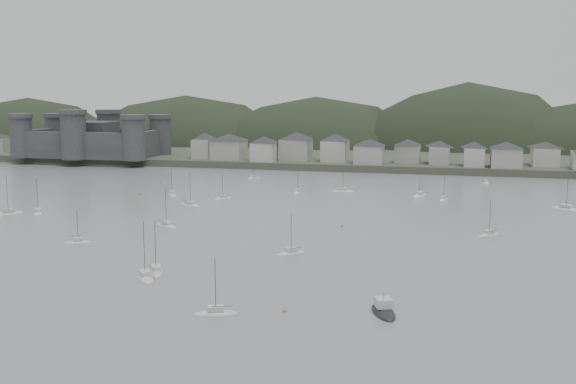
# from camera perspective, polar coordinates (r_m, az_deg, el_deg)

# --- Properties ---
(ground) EXTENTS (900.00, 900.00, 0.00)m
(ground) POSITION_cam_1_polar(r_m,az_deg,el_deg) (120.46, -8.63, -8.15)
(ground) COLOR slate
(ground) RESTS_ON ground
(far_shore_land) EXTENTS (900.00, 250.00, 3.00)m
(far_shore_land) POSITION_cam_1_polar(r_m,az_deg,el_deg) (405.18, 7.46, 4.00)
(far_shore_land) COLOR #383D2D
(far_shore_land) RESTS_ON ground
(forested_ridge) EXTENTS (851.55, 103.94, 102.57)m
(forested_ridge) POSITION_cam_1_polar(r_m,az_deg,el_deg) (380.65, 7.71, 1.75)
(forested_ridge) COLOR black
(forested_ridge) RESTS_ON ground
(castle) EXTENTS (66.00, 43.00, 20.00)m
(castle) POSITION_cam_1_polar(r_m,az_deg,el_deg) (330.94, -16.10, 4.31)
(castle) COLOR #353538
(castle) RESTS_ON far_shore_land
(waterfront_town) EXTENTS (451.48, 28.46, 12.92)m
(waterfront_town) POSITION_cam_1_polar(r_m,az_deg,el_deg) (290.93, 14.96, 3.33)
(waterfront_town) COLOR #A3A095
(waterfront_town) RESTS_ON far_shore_land
(moored_fleet) EXTENTS (267.69, 177.97, 13.27)m
(moored_fleet) POSITION_cam_1_polar(r_m,az_deg,el_deg) (185.24, -1.63, -2.01)
(moored_fleet) COLOR silver
(moored_fleet) RESTS_ON ground
(motor_launch_near) EXTENTS (6.02, 9.48, 4.11)m
(motor_launch_near) POSITION_cam_1_polar(r_m,az_deg,el_deg) (108.69, 8.01, -9.87)
(motor_launch_near) COLOR black
(motor_launch_near) RESTS_ON ground
(mooring_buoys) EXTENTS (164.97, 129.41, 0.70)m
(mooring_buoys) POSITION_cam_1_polar(r_m,az_deg,el_deg) (181.28, 1.09, -2.26)
(mooring_buoys) COLOR #C06640
(mooring_buoys) RESTS_ON ground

